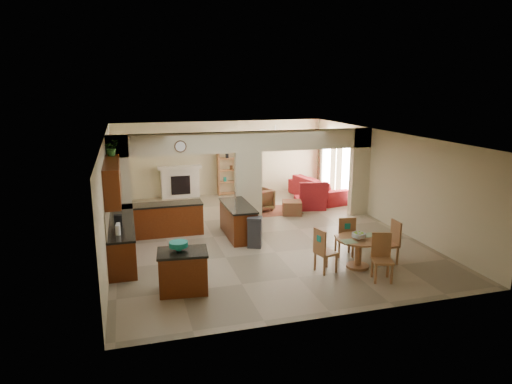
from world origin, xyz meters
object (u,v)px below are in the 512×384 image
object	(u,v)px
dining_table	(358,248)
armchair	(259,200)
sofa	(318,188)
kitchen_island	(183,271)

from	to	relation	value
dining_table	armchair	bearing A→B (deg)	98.92
dining_table	armchair	world-z (taller)	armchair
sofa	armchair	bearing A→B (deg)	100.46
kitchen_island	sofa	bearing A→B (deg)	53.99
dining_table	armchair	xyz separation A→B (m)	(-0.83, 5.32, -0.10)
kitchen_island	armchair	world-z (taller)	kitchen_island
sofa	kitchen_island	bearing A→B (deg)	127.82
sofa	armchair	world-z (taller)	sofa
dining_table	kitchen_island	bearing A→B (deg)	-177.82
dining_table	sofa	world-z (taller)	sofa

